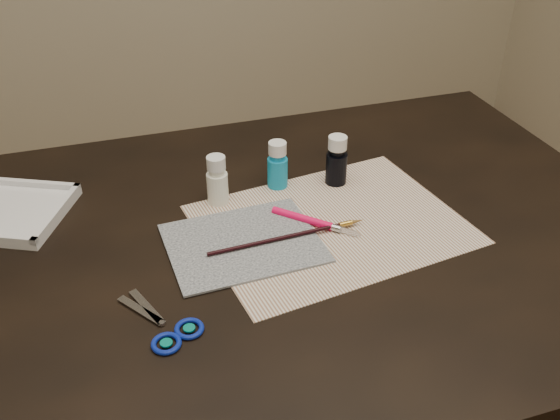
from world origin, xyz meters
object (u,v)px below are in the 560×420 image
object	(u,v)px
scissors	(152,320)
canvas	(243,243)
palette_tray	(12,211)
paint_bottle_cyan	(277,165)
paper	(331,224)
paint_bottle_navy	(337,160)
paint_bottle_white	(217,180)

from	to	relation	value
scissors	canvas	bearing A→B (deg)	-85.54
palette_tray	scissors	bearing A→B (deg)	-60.10
paint_bottle_cyan	scissors	xyz separation A→B (m)	(-0.28, -0.30, -0.04)
paper	paint_bottle_cyan	xyz separation A→B (m)	(-0.05, 0.15, 0.05)
scissors	palette_tray	distance (m)	0.40
paint_bottle_navy	paint_bottle_white	bearing A→B (deg)	179.87
paint_bottle_cyan	palette_tray	world-z (taller)	paint_bottle_cyan
canvas	palette_tray	world-z (taller)	palette_tray
paper	palette_tray	xyz separation A→B (m)	(-0.53, 0.20, 0.01)
paint_bottle_cyan	scissors	size ratio (longest dim) A/B	0.58
paper	paint_bottle_white	distance (m)	0.22
paper	scissors	distance (m)	0.36
paint_bottle_navy	palette_tray	distance (m)	0.60
paper	paint_bottle_white	size ratio (longest dim) A/B	4.67
paint_bottle_navy	paint_bottle_cyan	bearing A→B (deg)	168.96
paper	palette_tray	size ratio (longest dim) A/B	2.41
paint_bottle_white	palette_tray	bearing A→B (deg)	169.61
canvas	paint_bottle_white	bearing A→B (deg)	93.93
canvas	paint_bottle_cyan	bearing A→B (deg)	55.53
scissors	paper	bearing A→B (deg)	-100.61
canvas	paint_bottle_cyan	xyz separation A→B (m)	(0.11, 0.16, 0.04)
paint_bottle_white	paper	bearing A→B (deg)	-37.30
paint_bottle_navy	scissors	bearing A→B (deg)	-144.43
paper	paint_bottle_navy	bearing A→B (deg)	65.02
paint_bottle_white	paint_bottle_navy	world-z (taller)	paint_bottle_navy
canvas	paper	bearing A→B (deg)	3.68
paint_bottle_cyan	paint_bottle_navy	bearing A→B (deg)	-11.04
canvas	paint_bottle_cyan	world-z (taller)	paint_bottle_cyan
paint_bottle_navy	palette_tray	bearing A→B (deg)	173.58
paper	canvas	distance (m)	0.16
paint_bottle_navy	scissors	world-z (taller)	paint_bottle_navy
canvas	palette_tray	bearing A→B (deg)	150.77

